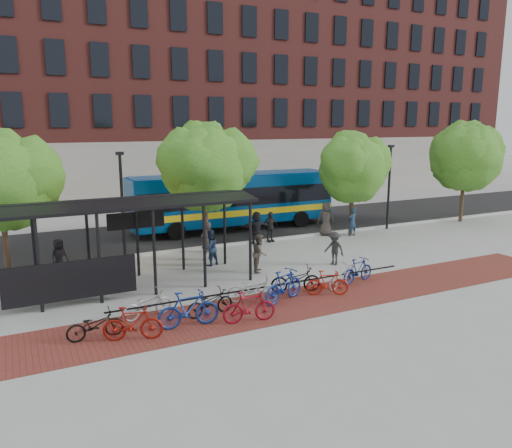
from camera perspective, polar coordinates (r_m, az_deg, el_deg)
name	(u,v)px	position (r m, az deg, el deg)	size (l,w,h in m)	color
ground	(290,261)	(23.80, 3.93, -4.19)	(160.00, 160.00, 0.00)	#9E9E99
asphalt_street	(225,229)	(30.76, -3.61, -0.57)	(160.00, 8.00, 0.01)	black
curb	(253,242)	(27.20, -0.33, -2.03)	(160.00, 0.25, 0.12)	#B7B7B2
brick_strip	(312,300)	(18.75, 6.40, -8.60)	(24.00, 3.00, 0.01)	maroon
bike_rack_rail	(269,298)	(18.86, 1.54, -8.42)	(12.00, 0.05, 0.95)	black
building_brick	(246,86)	(50.73, -1.19, 15.54)	(55.00, 14.00, 20.00)	maroon
bus_shelter	(114,214)	(19.88, -15.88, 1.13)	(10.60, 3.07, 3.60)	black
tree_a	(1,177)	(23.19, -27.09, 4.84)	(4.90, 4.00, 6.18)	#382619
tree_b	(206,164)	(24.77, -5.75, 6.89)	(5.15, 4.20, 6.47)	#382619
tree_c	(354,165)	(29.21, 11.10, 6.63)	(4.66, 3.80, 5.92)	#382619
tree_d	(466,153)	(35.39, 22.89, 7.44)	(5.39, 4.40, 6.55)	#382619
lamp_post_left	(122,203)	(24.08, -15.04, 2.32)	(0.35, 0.20, 5.12)	black
lamp_post_right	(389,185)	(31.38, 14.97, 4.38)	(0.35, 0.20, 5.12)	black
bus	(233,198)	(30.48, -2.66, 3.04)	(12.60, 3.11, 3.40)	navy
bike_0	(95,325)	(16.07, -17.91, -10.93)	(0.59, 1.69, 0.89)	black
bike_1	(133,323)	(15.64, -13.90, -10.97)	(0.50, 1.78, 1.07)	maroon
bike_2	(147,304)	(17.29, -12.31, -8.93)	(0.62, 1.77, 0.93)	#A1A1A3
bike_3	(188,309)	(16.23, -7.74, -9.62)	(0.57, 2.01, 1.21)	navy
bike_4	(210,303)	(17.15, -5.28, -8.93)	(0.60, 1.72, 0.90)	black
bike_5	(249,307)	(16.48, -0.79, -9.44)	(0.50, 1.78, 1.07)	maroon
bike_6	(253,289)	(18.26, -0.34, -7.44)	(0.66, 1.90, 1.00)	#A7A7AA
bike_7	(284,286)	(18.30, 3.18, -7.05)	(0.57, 2.02, 1.21)	navy
bike_8	(295,279)	(19.33, 4.53, -6.34)	(0.68, 1.96, 1.03)	black
bike_9	(327,283)	(19.15, 8.16, -6.68)	(0.46, 1.62, 0.97)	#9F1B0E
bike_10	(341,277)	(20.13, 9.73, -5.94)	(0.59, 1.70, 0.90)	#ABABAE
bike_11	(358,270)	(20.88, 11.57, -5.19)	(0.48, 1.70, 1.02)	navy
pedestrian_0	(59,256)	(23.19, -21.58, -3.44)	(0.75, 0.49, 1.54)	black
pedestrian_1	(207,241)	(23.82, -5.60, -1.94)	(0.67, 0.44, 1.83)	#3E3631
pedestrian_2	(210,248)	(22.85, -5.27, -2.71)	(0.81, 0.63, 1.67)	#1F2F4A
pedestrian_4	(270,227)	(27.27, 1.63, -0.33)	(0.98, 0.41, 1.68)	black
pedestrian_5	(257,228)	(26.89, 0.07, -0.40)	(1.63, 0.52, 1.76)	black
pedestrian_6	(326,219)	(29.12, 8.00, 0.60)	(0.95, 0.62, 1.95)	#3B322F
pedestrian_7	(352,222)	(29.28, 10.95, 0.23)	(0.59, 0.39, 1.62)	#21364E
pedestrian_8	(260,253)	(21.83, 0.42, -3.31)	(0.82, 0.64, 1.69)	#50493C
pedestrian_9	(334,248)	(23.15, 8.94, -2.77)	(1.00, 0.58, 1.55)	#262626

